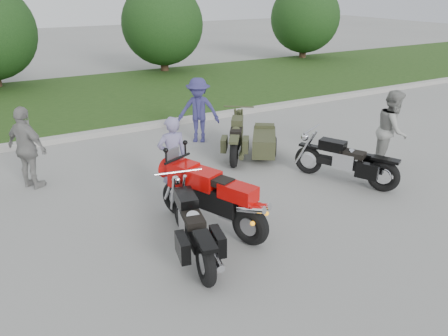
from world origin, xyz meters
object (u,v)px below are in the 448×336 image
person_stripe (172,156)px  person_back (27,148)px  cruiser_left (193,230)px  cruiser_right (349,163)px  sportbike_red (213,196)px  cruiser_sidecar (252,141)px  person_grey (392,130)px  person_denim (198,110)px

person_stripe → person_back: 2.93m
cruiser_left → cruiser_right: bearing=23.1°
sportbike_red → person_back: size_ratio=1.25×
cruiser_left → cruiser_right: 4.04m
cruiser_right → person_stripe: (-3.37, 1.29, 0.35)m
person_stripe → person_back: (-2.40, 1.68, 0.05)m
cruiser_sidecar → person_grey: size_ratio=1.16×
person_denim → person_grey: bearing=-15.3°
cruiser_right → person_stripe: 3.63m
cruiser_right → cruiser_left: bearing=164.8°
person_back → person_denim: bearing=-112.8°
cruiser_left → cruiser_right: cruiser_left is taller
person_grey → person_denim: (-2.98, 3.64, -0.04)m
sportbike_red → person_grey: bearing=-17.5°
cruiser_right → cruiser_sidecar: bearing=85.7°
sportbike_red → cruiser_right: sportbike_red is taller
person_grey → cruiser_right: bearing=153.0°
person_stripe → person_back: bearing=-31.2°
person_denim → cruiser_left: bearing=-81.4°
cruiser_left → cruiser_right: size_ratio=1.10×
cruiser_sidecar → person_denim: 1.80m
person_stripe → cruiser_sidecar: bearing=-155.0°
person_denim → person_back: 4.29m
person_stripe → person_back: size_ratio=0.94×
cruiser_left → person_denim: 5.28m
cruiser_right → person_back: person_back is taller
cruiser_right → cruiser_sidecar: size_ratio=1.01×
cruiser_left → person_grey: 5.48m
cruiser_right → person_stripe: size_ratio=1.30×
cruiser_left → person_back: person_back is taller
cruiser_sidecar → cruiser_right: bearing=-32.7°
sportbike_red → cruiser_right: (3.32, 0.31, -0.18)m
cruiser_sidecar → person_denim: size_ratio=1.22×
person_denim → person_back: size_ratio=0.99×
sportbike_red → person_grey: (4.73, 0.53, 0.26)m
cruiser_right → person_back: size_ratio=1.22×
cruiser_left → person_stripe: 2.23m
cruiser_sidecar → person_grey: 3.13m
sportbike_red → person_stripe: size_ratio=1.33×
cruiser_left → person_back: (-1.82, 3.81, 0.40)m
person_stripe → person_grey: bearing=171.2°
cruiser_sidecar → person_back: (-4.83, 0.74, 0.45)m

